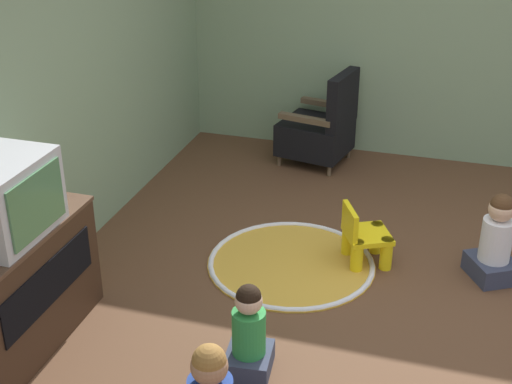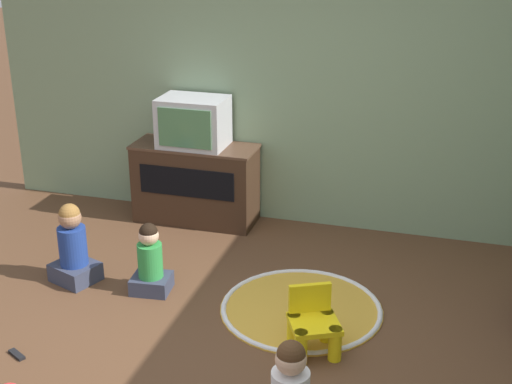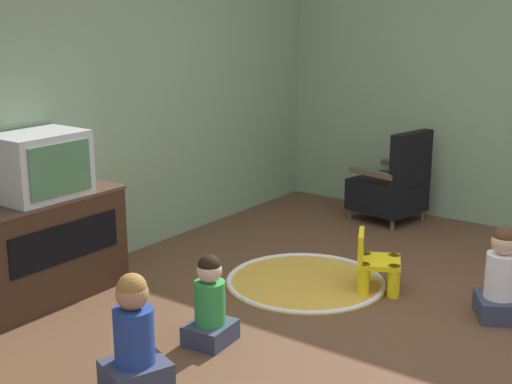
{
  "view_description": "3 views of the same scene",
  "coord_description": "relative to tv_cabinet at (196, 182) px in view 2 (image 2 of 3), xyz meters",
  "views": [
    {
      "loc": [
        -3.88,
        -0.27,
        2.69
      ],
      "look_at": [
        0.04,
        0.92,
        0.69
      ],
      "focal_mm": 50.0,
      "sensor_mm": 36.0,
      "label": 1
    },
    {
      "loc": [
        1.29,
        -3.7,
        2.74
      ],
      "look_at": [
        -0.08,
        0.95,
        0.81
      ],
      "focal_mm": 50.0,
      "sensor_mm": 36.0,
      "label": 2
    },
    {
      "loc": [
        -3.9,
        -1.9,
        2.0
      ],
      "look_at": [
        -0.11,
        0.88,
        0.77
      ],
      "focal_mm": 50.0,
      "sensor_mm": 36.0,
      "label": 3
    }
  ],
  "objects": [
    {
      "name": "ground_plane",
      "position": [
        0.98,
        -2.06,
        -0.38
      ],
      "size": [
        30.0,
        30.0,
        0.0
      ],
      "primitive_type": "plane",
      "color": "brown"
    },
    {
      "name": "wall_back",
      "position": [
        0.83,
        0.3,
        0.94
      ],
      "size": [
        5.69,
        0.12,
        2.65
      ],
      "color": "gray",
      "rests_on": "ground_plane"
    },
    {
      "name": "tv_cabinet",
      "position": [
        0.0,
        0.0,
        0.0
      ],
      "size": [
        1.14,
        0.46,
        0.74
      ],
      "color": "#382316",
      "rests_on": "ground_plane"
    },
    {
      "name": "television",
      "position": [
        0.0,
        -0.01,
        0.58
      ],
      "size": [
        0.6,
        0.43,
        0.44
      ],
      "color": "#B7B7BC",
      "rests_on": "tv_cabinet"
    },
    {
      "name": "yellow_kid_chair",
      "position": [
        1.5,
        -1.79,
        -0.2
      ],
      "size": [
        0.42,
        0.41,
        0.43
      ],
      "rotation": [
        0.0,
        0.0,
        0.46
      ],
      "color": "yellow",
      "rests_on": "ground_plane"
    },
    {
      "name": "play_mat",
      "position": [
        1.32,
        -1.31,
        -0.37
      ],
      "size": [
        1.2,
        1.2,
        0.04
      ],
      "color": "gold",
      "rests_on": "ground_plane"
    },
    {
      "name": "child_watching_left",
      "position": [
        0.15,
        -1.36,
        -0.14
      ],
      "size": [
        0.31,
        0.28,
        0.57
      ],
      "rotation": [
        0.0,
        0.0,
        0.11
      ],
      "color": "#33384C",
      "rests_on": "ground_plane"
    },
    {
      "name": "child_watching_center",
      "position": [
        -0.5,
        -1.37,
        -0.1
      ],
      "size": [
        0.41,
        0.39,
        0.65
      ],
      "rotation": [
        0.0,
        0.0,
        -0.35
      ],
      "color": "#33384C",
      "rests_on": "ground_plane"
    },
    {
      "name": "remote_control",
      "position": [
        -0.35,
        -2.4,
        -0.37
      ],
      "size": [
        0.15,
        0.11,
        0.02
      ],
      "rotation": [
        0.0,
        0.0,
        2.66
      ],
      "color": "black",
      "rests_on": "ground_plane"
    }
  ]
}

